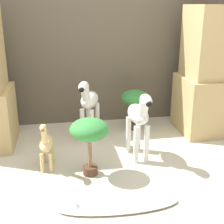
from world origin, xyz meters
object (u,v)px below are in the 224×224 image
surfboard (117,205)px  giraffe_figurine (46,144)px  potted_palm_back (89,132)px  zebra_right (139,118)px  zebra_left (89,103)px  potted_palm_front (135,100)px

surfboard → giraffe_figurine: bearing=127.1°
potted_palm_back → zebra_right: bearing=25.4°
zebra_right → zebra_left: bearing=127.1°
zebra_right → potted_palm_back: (-0.51, -0.24, -0.02)m
zebra_right → surfboard: zebra_right is taller
giraffe_figurine → surfboard: (0.54, -0.71, -0.23)m
giraffe_figurine → potted_palm_front: 1.34m
surfboard → zebra_left: bearing=93.2°
zebra_left → potted_palm_back: (-0.08, -0.82, -0.02)m
giraffe_figurine → potted_palm_front: size_ratio=1.01×
zebra_left → surfboard: size_ratio=0.76×
zebra_right → giraffe_figurine: bearing=-176.5°
zebra_right → potted_palm_front: bearing=78.9°
zebra_left → potted_palm_back: bearing=-95.3°
zebra_right → zebra_left: (-0.43, 0.58, 0.00)m
zebra_left → potted_palm_front: (0.58, 0.19, -0.05)m
potted_palm_back → surfboard: (0.15, -0.53, -0.40)m
giraffe_figurine → potted_palm_back: (0.39, -0.19, 0.17)m
zebra_left → potted_palm_back: 0.82m
zebra_right → surfboard: size_ratio=0.76×
potted_palm_front → zebra_right: bearing=-101.1°
potted_palm_front → surfboard: bearing=-108.4°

